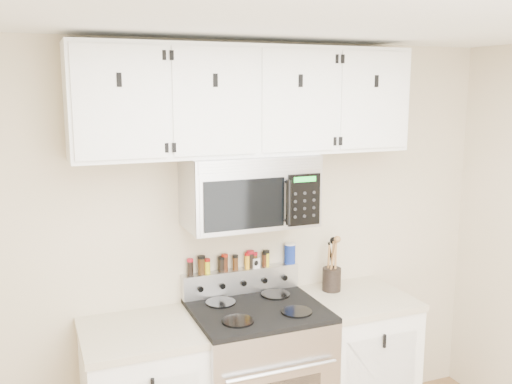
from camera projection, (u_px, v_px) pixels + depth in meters
back_wall at (239, 245)px, 3.58m from camera, size 3.50×0.01×2.50m
range at (258, 380)px, 3.43m from camera, size 0.76×0.65×1.10m
base_cabinet_right at (354, 362)px, 3.71m from camera, size 0.64×0.62×0.92m
microwave at (250, 190)px, 3.34m from camera, size 0.76×0.44×0.42m
upper_cabinets at (248, 101)px, 3.27m from camera, size 2.00×0.35×0.62m
utensil_crock at (332, 277)px, 3.70m from camera, size 0.12×0.12×0.35m
kitchen_timer at (255, 263)px, 3.61m from camera, size 0.07×0.06×0.06m
salt_canister at (290, 253)px, 3.69m from camera, size 0.07×0.07×0.13m
spice_jar_0 at (190, 267)px, 3.45m from camera, size 0.04×0.04×0.10m
spice_jar_1 at (202, 265)px, 3.47m from camera, size 0.05×0.05×0.12m
spice_jar_2 at (207, 266)px, 3.49m from camera, size 0.04×0.04×0.09m
spice_jar_3 at (221, 264)px, 3.52m from camera, size 0.04×0.04×0.10m
spice_jar_4 at (225, 263)px, 3.53m from camera, size 0.04×0.04×0.11m
spice_jar_5 at (235, 262)px, 3.56m from camera, size 0.04×0.04×0.10m
spice_jar_6 at (248, 261)px, 3.59m from camera, size 0.04×0.04×0.10m
spice_jar_7 at (250, 259)px, 3.59m from camera, size 0.05×0.05×0.11m
spice_jar_8 at (255, 260)px, 3.60m from camera, size 0.04×0.04×0.10m
spice_jar_9 at (265, 259)px, 3.63m from camera, size 0.04×0.04×0.09m
spice_jar_10 at (266, 258)px, 3.63m from camera, size 0.04×0.04×0.10m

